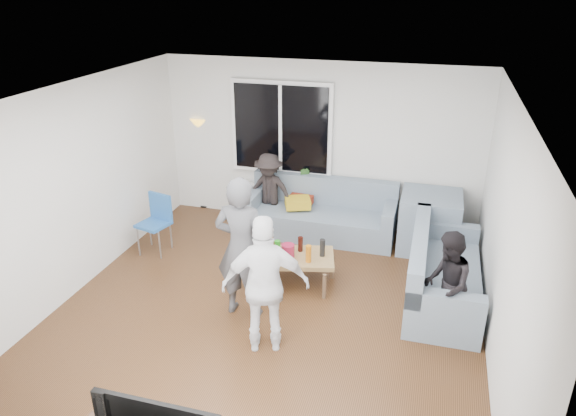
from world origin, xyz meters
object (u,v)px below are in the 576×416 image
(player_right, at_px, (266,285))
(spectator_back, at_px, (269,192))
(player_left, at_px, (242,248))
(spectator_right, at_px, (447,284))
(sofa_right_section, at_px, (445,268))
(floor_lamp, at_px, (203,164))
(sofa_back_section, at_px, (320,210))
(side_chair, at_px, (153,225))
(coffee_table, at_px, (291,269))

(player_right, relative_size, spectator_back, 1.26)
(player_left, relative_size, spectator_right, 1.41)
(sofa_right_section, relative_size, spectator_back, 1.61)
(sofa_right_section, relative_size, floor_lamp, 1.28)
(sofa_back_section, height_order, spectator_right, spectator_right)
(player_right, distance_m, spectator_back, 3.02)
(side_chair, bearing_deg, player_right, -21.91)
(floor_lamp, relative_size, player_left, 0.90)
(player_left, height_order, player_right, player_left)
(sofa_back_section, bearing_deg, floor_lamp, 165.65)
(sofa_back_section, xyz_separation_m, spectator_right, (1.88, -2.04, 0.19))
(coffee_table, height_order, player_right, player_right)
(player_right, bearing_deg, spectator_back, -91.12)
(side_chair, height_order, spectator_right, spectator_right)
(sofa_right_section, height_order, side_chair, side_chair)
(sofa_right_section, xyz_separation_m, player_right, (-1.83, -1.52, 0.36))
(player_left, bearing_deg, floor_lamp, -57.64)
(sofa_back_section, relative_size, spectator_right, 1.86)
(sofa_right_section, height_order, coffee_table, sofa_right_section)
(player_right, bearing_deg, sofa_back_section, -107.18)
(sofa_back_section, relative_size, player_right, 1.47)
(floor_lamp, bearing_deg, spectator_back, -21.35)
(side_chair, relative_size, player_left, 0.50)
(player_right, bearing_deg, floor_lamp, -74.89)
(side_chair, distance_m, spectator_back, 1.85)
(side_chair, xyz_separation_m, floor_lamp, (0.00, 1.77, 0.35))
(spectator_back, bearing_deg, sofa_right_section, -19.95)
(coffee_table, bearing_deg, sofa_back_section, 88.13)
(player_right, height_order, spectator_right, player_right)
(coffee_table, relative_size, side_chair, 1.28)
(side_chair, bearing_deg, spectator_back, 56.68)
(sofa_right_section, distance_m, coffee_table, 1.95)
(player_right, bearing_deg, coffee_table, -103.97)
(floor_lamp, bearing_deg, sofa_right_section, -24.92)
(sofa_back_section, xyz_separation_m, sofa_right_section, (1.88, -1.33, 0.00))
(floor_lamp, distance_m, spectator_back, 1.47)
(floor_lamp, distance_m, player_left, 3.37)
(player_left, bearing_deg, coffee_table, -114.02)
(sofa_back_section, bearing_deg, player_right, -88.96)
(sofa_back_section, distance_m, player_left, 2.38)
(spectator_back, bearing_deg, side_chair, -130.93)
(coffee_table, height_order, spectator_back, spectator_back)
(player_left, bearing_deg, sofa_back_section, -99.74)
(spectator_right, bearing_deg, side_chair, -107.21)
(spectator_right, bearing_deg, player_right, -71.75)
(sofa_back_section, height_order, coffee_table, sofa_back_section)
(sofa_right_section, xyz_separation_m, floor_lamp, (-4.07, 1.89, 0.36))
(spectator_back, bearing_deg, sofa_back_section, 4.63)
(spectator_right, bearing_deg, coffee_table, -111.51)
(floor_lamp, bearing_deg, sofa_back_section, -14.35)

